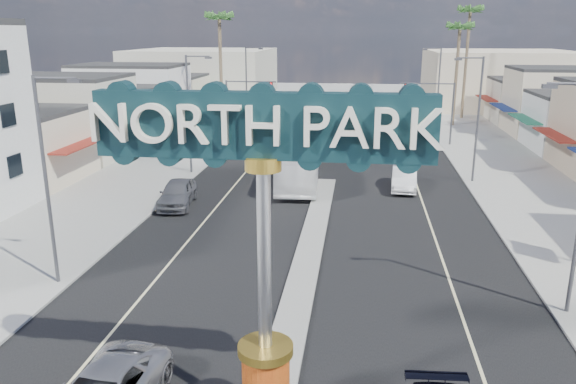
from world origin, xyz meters
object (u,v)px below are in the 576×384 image
(car_parked_left, at_px, (177,193))
(city_bus, at_px, (299,160))
(streetlight_l_far, at_px, (248,83))
(streetlight_r_far, at_px, (437,85))
(palm_right_far, at_px, (470,16))
(car_parked_right, at_px, (404,178))
(traffic_signal_left, at_px, (244,98))
(streetlight_r_mid, at_px, (476,113))
(palm_left_far, at_px, (219,23))
(palm_right_mid, at_px, (460,32))
(traffic_signal_right, at_px, (434,101))
(gateway_sign, at_px, (264,228))
(streetlight_l_near, at_px, (49,172))
(streetlight_l_mid, at_px, (191,108))

(car_parked_left, height_order, city_bus, city_bus)
(city_bus, bearing_deg, streetlight_l_far, 106.56)
(streetlight_r_far, height_order, palm_right_far, palm_right_far)
(streetlight_r_far, bearing_deg, car_parked_right, -101.42)
(car_parked_right, bearing_deg, car_parked_left, -154.22)
(traffic_signal_left, relative_size, streetlight_r_mid, 0.67)
(traffic_signal_left, xyz_separation_m, palm_left_far, (-3.82, 6.01, 7.22))
(palm_right_mid, bearing_deg, traffic_signal_left, -151.58)
(palm_left_far, relative_size, city_bus, 1.12)
(traffic_signal_right, bearing_deg, streetlight_r_far, 81.14)
(streetlight_r_mid, height_order, car_parked_right, streetlight_r_mid)
(traffic_signal_right, distance_m, palm_right_far, 20.59)
(palm_right_mid, bearing_deg, streetlight_l_far, -170.31)
(streetlight_r_far, xyz_separation_m, palm_right_mid, (2.57, 4.00, 5.54))
(palm_left_far, xyz_separation_m, palm_right_mid, (26.00, 6.00, -0.90))
(gateway_sign, distance_m, car_parked_left, 22.32)
(traffic_signal_right, bearing_deg, streetlight_l_near, -119.99)
(gateway_sign, distance_m, streetlight_r_mid, 29.91)
(streetlight_l_mid, xyz_separation_m, palm_right_far, (25.43, 32.00, 7.32))
(streetlight_l_near, bearing_deg, car_parked_left, 83.05)
(streetlight_l_far, bearing_deg, streetlight_r_far, 0.00)
(streetlight_l_near, xyz_separation_m, palm_right_mid, (23.43, 46.00, 5.54))
(streetlight_l_near, height_order, streetlight_l_far, same)
(traffic_signal_right, bearing_deg, palm_right_far, 72.10)
(streetlight_r_far, bearing_deg, traffic_signal_right, -98.86)
(palm_right_far, height_order, car_parked_right, palm_right_far)
(traffic_signal_right, distance_m, streetlight_l_mid, 24.11)
(streetlight_l_far, height_order, car_parked_left, streetlight_l_far)
(palm_right_far, bearing_deg, streetlight_l_mid, -128.48)
(palm_right_mid, height_order, car_parked_right, palm_right_mid)
(traffic_signal_right, height_order, car_parked_right, traffic_signal_right)
(gateway_sign, xyz_separation_m, palm_right_far, (15.00, 60.02, 6.46))
(streetlight_l_far, relative_size, palm_right_far, 0.64)
(streetlight_l_mid, bearing_deg, streetlight_l_far, 90.00)
(traffic_signal_right, xyz_separation_m, streetlight_l_mid, (-19.62, -13.99, 0.79))
(gateway_sign, xyz_separation_m, car_parked_left, (-9.00, 19.78, -5.10))
(traffic_signal_left, xyz_separation_m, traffic_signal_right, (18.37, 0.00, 0.00))
(gateway_sign, relative_size, traffic_signal_left, 1.53)
(gateway_sign, bearing_deg, car_parked_left, 114.46)
(palm_left_far, bearing_deg, streetlight_r_far, 4.88)
(streetlight_l_near, distance_m, palm_right_far, 58.35)
(palm_right_far, relative_size, car_parked_right, 2.98)
(streetlight_l_far, height_order, palm_right_mid, palm_right_mid)
(streetlight_l_near, height_order, streetlight_r_mid, same)
(palm_right_mid, distance_m, palm_right_far, 6.57)
(car_parked_left, bearing_deg, palm_right_far, 52.48)
(streetlight_l_mid, height_order, streetlight_r_mid, same)
(streetlight_l_far, bearing_deg, traffic_signal_right, -22.20)
(city_bus, bearing_deg, palm_left_far, 113.97)
(streetlight_r_mid, distance_m, streetlight_r_far, 22.00)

